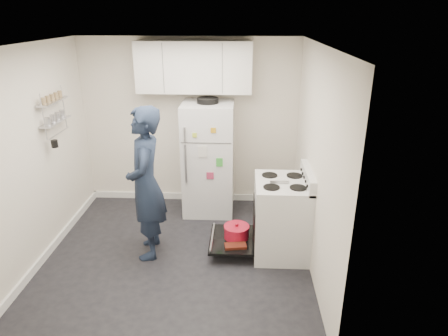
# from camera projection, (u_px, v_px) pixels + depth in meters

# --- Properties ---
(room) EXTENTS (3.21, 3.21, 2.51)m
(room) POSITION_uv_depth(u_px,v_px,m) (170.00, 163.00, 4.54)
(room) COLOR black
(room) RESTS_ON ground
(electric_range) EXTENTS (0.66, 0.76, 1.10)m
(electric_range) POSITION_uv_depth(u_px,v_px,m) (280.00, 218.00, 4.86)
(electric_range) COLOR silver
(electric_range) RESTS_ON ground
(open_oven_door) EXTENTS (0.55, 0.70, 0.24)m
(open_oven_door) POSITION_uv_depth(u_px,v_px,m) (234.00, 235.00, 5.00)
(open_oven_door) COLOR black
(open_oven_door) RESTS_ON ground
(refrigerator) EXTENTS (0.72, 0.74, 1.71)m
(refrigerator) POSITION_uv_depth(u_px,v_px,m) (209.00, 158.00, 5.80)
(refrigerator) COLOR silver
(refrigerator) RESTS_ON ground
(upper_cabinets) EXTENTS (1.60, 0.33, 0.70)m
(upper_cabinets) POSITION_uv_depth(u_px,v_px,m) (194.00, 67.00, 5.51)
(upper_cabinets) COLOR silver
(upper_cabinets) RESTS_ON room
(wall_shelf_rack) EXTENTS (0.14, 0.60, 0.61)m
(wall_shelf_rack) POSITION_uv_depth(u_px,v_px,m) (54.00, 112.00, 4.86)
(wall_shelf_rack) COLOR #B2B2B7
(wall_shelf_rack) RESTS_ON room
(person) EXTENTS (0.54, 0.73, 1.85)m
(person) POSITION_uv_depth(u_px,v_px,m) (146.00, 184.00, 4.67)
(person) COLOR #192337
(person) RESTS_ON ground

